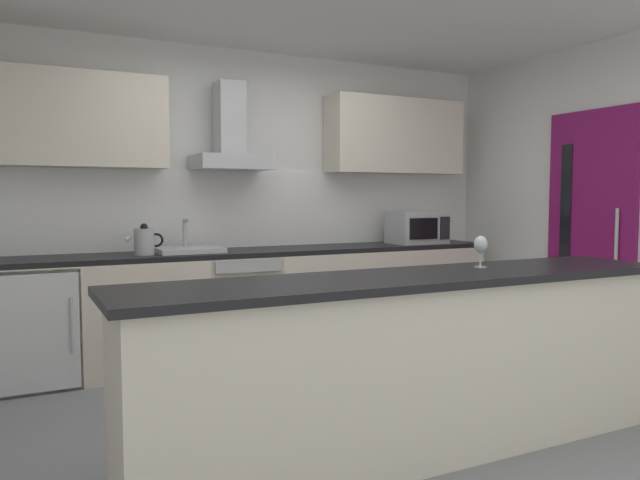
{
  "coord_description": "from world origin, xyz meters",
  "views": [
    {
      "loc": [
        -1.85,
        -3.24,
        1.35
      ],
      "look_at": [
        -0.0,
        0.43,
        1.05
      ],
      "focal_mm": 34.42,
      "sensor_mm": 36.0,
      "label": 1
    }
  ],
  "objects_px": {
    "kettle": "(144,241)",
    "wine_glass": "(481,246)",
    "range_hood": "(231,142)",
    "oven": "(238,304)",
    "microwave": "(417,227)",
    "sink": "(189,249)",
    "refrigerator": "(35,326)"
  },
  "relations": [
    {
      "from": "kettle",
      "to": "wine_glass",
      "type": "relative_size",
      "value": 1.62
    },
    {
      "from": "kettle",
      "to": "range_hood",
      "type": "bearing_deg",
      "value": 12.36
    },
    {
      "from": "oven",
      "to": "microwave",
      "type": "bearing_deg",
      "value": -0.9
    },
    {
      "from": "microwave",
      "to": "wine_glass",
      "type": "height_order",
      "value": "microwave"
    },
    {
      "from": "wine_glass",
      "to": "sink",
      "type": "bearing_deg",
      "value": 117.63
    },
    {
      "from": "kettle",
      "to": "range_hood",
      "type": "relative_size",
      "value": 0.4
    },
    {
      "from": "oven",
      "to": "sink",
      "type": "height_order",
      "value": "sink"
    },
    {
      "from": "range_hood",
      "to": "oven",
      "type": "bearing_deg",
      "value": -90.0
    },
    {
      "from": "microwave",
      "to": "range_hood",
      "type": "height_order",
      "value": "range_hood"
    },
    {
      "from": "oven",
      "to": "wine_glass",
      "type": "bearing_deg",
      "value": -71.34
    },
    {
      "from": "wine_glass",
      "to": "range_hood",
      "type": "bearing_deg",
      "value": 107.64
    },
    {
      "from": "sink",
      "to": "range_hood",
      "type": "bearing_deg",
      "value": 16.67
    },
    {
      "from": "oven",
      "to": "sink",
      "type": "relative_size",
      "value": 1.6
    },
    {
      "from": "oven",
      "to": "range_hood",
      "type": "height_order",
      "value": "range_hood"
    },
    {
      "from": "range_hood",
      "to": "wine_glass",
      "type": "height_order",
      "value": "range_hood"
    },
    {
      "from": "microwave",
      "to": "range_hood",
      "type": "bearing_deg",
      "value": 174.9
    },
    {
      "from": "refrigerator",
      "to": "microwave",
      "type": "distance_m",
      "value": 3.34
    },
    {
      "from": "kettle",
      "to": "microwave",
      "type": "bearing_deg",
      "value": 0.13
    },
    {
      "from": "microwave",
      "to": "sink",
      "type": "distance_m",
      "value": 2.16
    },
    {
      "from": "oven",
      "to": "sink",
      "type": "xyz_separation_m",
      "value": [
        -0.4,
        0.01,
        0.47
      ]
    },
    {
      "from": "sink",
      "to": "kettle",
      "type": "xyz_separation_m",
      "value": [
        -0.35,
        -0.04,
        0.08
      ]
    },
    {
      "from": "microwave",
      "to": "wine_glass",
      "type": "distance_m",
      "value": 2.33
    },
    {
      "from": "microwave",
      "to": "kettle",
      "type": "xyz_separation_m",
      "value": [
        -2.51,
        -0.01,
        -0.04
      ]
    },
    {
      "from": "kettle",
      "to": "wine_glass",
      "type": "distance_m",
      "value": 2.53
    },
    {
      "from": "oven",
      "to": "kettle",
      "type": "bearing_deg",
      "value": -177.41
    },
    {
      "from": "refrigerator",
      "to": "sink",
      "type": "relative_size",
      "value": 1.7
    },
    {
      "from": "oven",
      "to": "range_hood",
      "type": "xyz_separation_m",
      "value": [
        -0.0,
        0.13,
        1.33
      ]
    },
    {
      "from": "microwave",
      "to": "kettle",
      "type": "bearing_deg",
      "value": -179.87
    },
    {
      "from": "wine_glass",
      "to": "microwave",
      "type": "bearing_deg",
      "value": 62.98
    },
    {
      "from": "oven",
      "to": "microwave",
      "type": "height_order",
      "value": "microwave"
    },
    {
      "from": "refrigerator",
      "to": "range_hood",
      "type": "height_order",
      "value": "range_hood"
    },
    {
      "from": "range_hood",
      "to": "kettle",
      "type": "bearing_deg",
      "value": -167.64
    }
  ]
}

